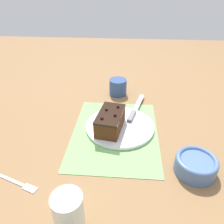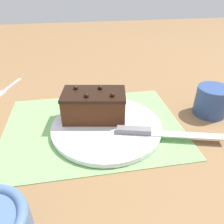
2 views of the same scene
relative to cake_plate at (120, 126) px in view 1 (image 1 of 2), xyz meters
name	(u,v)px [view 1 (image 1 of 2)]	position (x,y,z in m)	size (l,w,h in m)	color
ground_plane	(115,133)	(-0.03, 0.02, -0.01)	(3.00, 3.00, 0.00)	olive
placemat_woven	(115,132)	(-0.03, 0.02, -0.01)	(0.46, 0.34, 0.00)	#7AB266
cake_plate	(120,126)	(0.00, 0.00, 0.00)	(0.28, 0.28, 0.01)	white
chocolate_cake	(110,121)	(-0.03, 0.04, 0.04)	(0.17, 0.12, 0.08)	#472614
serving_knife	(134,111)	(0.10, -0.06, 0.01)	(0.25, 0.09, 0.01)	slate
drinking_glass	(69,213)	(-0.43, 0.11, 0.05)	(0.08, 0.08, 0.11)	silver
small_bowl	(196,165)	(-0.22, -0.25, 0.02)	(0.13, 0.13, 0.06)	#4C6B9E
coffee_mug	(118,87)	(0.31, 0.03, 0.03)	(0.10, 0.09, 0.08)	navy
dessert_fork	(20,184)	(-0.31, 0.29, -0.01)	(0.07, 0.15, 0.01)	#B7BABF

